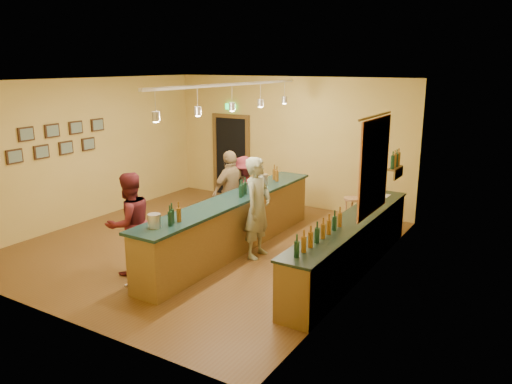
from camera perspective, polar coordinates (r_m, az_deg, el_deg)
The scene contains 18 objects.
floor at distance 10.09m, azimuth -5.77°, elevation -5.89°, with size 7.00×7.00×0.00m, color brown.
ceiling at distance 9.47m, azimuth -6.27°, elevation 12.58°, with size 6.50×7.00×0.02m, color silver.
wall_back at distance 12.58m, azimuth 3.69°, elevation 5.76°, with size 6.50×0.02×3.20m, color gold.
wall_front at distance 7.27m, azimuth -22.89°, elevation -1.86°, with size 6.50×0.02×3.20m, color gold.
wall_left at distance 11.88m, azimuth -18.65°, elevation 4.52°, with size 0.02×7.00×3.20m, color gold.
wall_right at distance 8.15m, azimuth 12.53°, elevation 0.64°, with size 0.02×7.00×3.20m, color gold.
doorway at distance 13.49m, azimuth -2.82°, elevation 4.33°, with size 1.15×0.09×2.48m.
tapestry at distance 8.48m, azimuth 13.38°, elevation 2.85°, with size 0.03×1.40×1.60m, color #A03720.
bottle_shelf at distance 9.94m, azimuth 15.71°, elevation 3.30°, with size 0.17×0.55×0.54m.
picture_grid at distance 11.34m, azimuth -21.55°, elevation 5.61°, with size 0.06×2.20×0.70m, color #382111, non-canonical shape.
back_counter at distance 8.73m, azimuth 10.77°, elevation -6.00°, with size 0.60×4.55×1.27m.
tasting_bar at distance 9.52m, azimuth -2.61°, elevation -3.23°, with size 0.74×5.10×1.38m.
pendant_track at distance 9.09m, azimuth -2.77°, elevation 11.19°, with size 0.11×4.60×0.50m.
bartender at distance 9.13m, azimuth 0.18°, elevation -1.81°, with size 0.69×0.45×1.88m, color gray.
customer_a at distance 8.69m, azimuth -14.24°, elevation -3.53°, with size 0.86×0.67×1.76m, color #59191E.
customer_b at distance 10.48m, azimuth -2.83°, elevation -0.01°, with size 1.03×0.43×1.76m, color #997A51.
customer_c at distance 10.73m, azimuth -1.45°, elevation -0.12°, with size 1.03×0.59×1.59m, color #59191E.
bar_stool at distance 10.74m, azimuth 10.92°, elevation -1.40°, with size 0.37×0.37×0.75m.
Camera 1 is at (5.75, -7.52, 3.50)m, focal length 35.00 mm.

